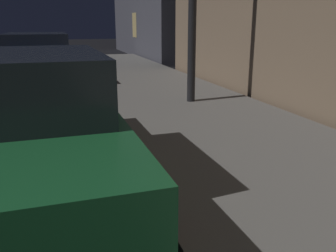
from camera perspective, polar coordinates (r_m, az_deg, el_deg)
name	(u,v)px	position (r m, az deg, el deg)	size (l,w,h in m)	color
car_green	(17,129)	(3.75, -22.83, -0.44)	(2.11, 4.10, 1.43)	#19592D
car_blue	(38,61)	(10.35, -19.86, 9.74)	(1.99, 4.34, 1.43)	navy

